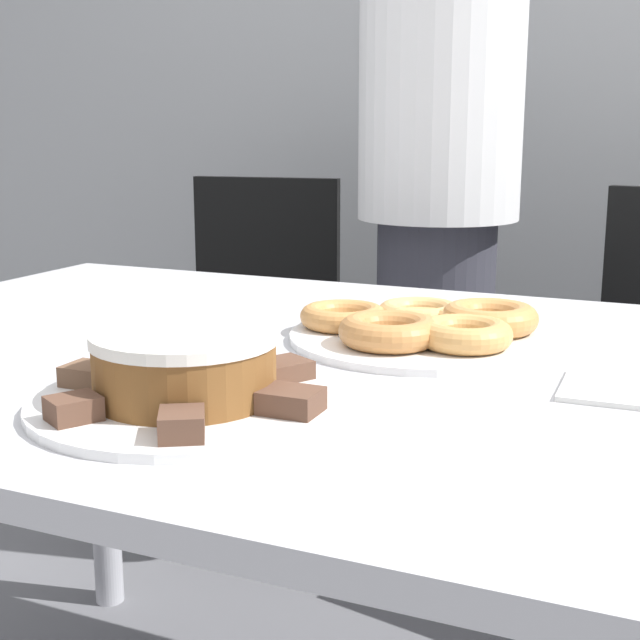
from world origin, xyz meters
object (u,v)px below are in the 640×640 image
at_px(office_chair_left, 248,364).
at_px(plate_donuts, 423,338).
at_px(plate_cake, 186,402).
at_px(napkin, 636,391).
at_px(frosted_cake, 185,364).
at_px(person_standing, 438,192).

distance_m(office_chair_left, plate_donuts, 1.14).
bearing_deg(plate_cake, plate_donuts, 69.78).
distance_m(office_chair_left, napkin, 1.42).
bearing_deg(plate_donuts, frosted_cake, -110.22).
distance_m(plate_cake, napkin, 0.48).
bearing_deg(plate_cake, person_standing, 93.83).
bearing_deg(office_chair_left, frosted_cake, -71.46).
relative_size(person_standing, plate_donuts, 4.64).
xyz_separation_m(person_standing, frosted_cake, (0.08, -1.16, -0.09)).
distance_m(plate_donuts, napkin, 0.31).
xyz_separation_m(plate_cake, frosted_cake, (0.00, 0.00, 0.04)).
bearing_deg(plate_cake, office_chair_left, 115.76).
distance_m(person_standing, office_chair_left, 0.68).
distance_m(plate_cake, plate_donuts, 0.39).
bearing_deg(plate_donuts, office_chair_left, 130.75).
bearing_deg(plate_cake, frosted_cake, 0.00).
bearing_deg(frosted_cake, plate_cake, 180.00).
relative_size(office_chair_left, frosted_cake, 4.64).
height_order(office_chair_left, frosted_cake, office_chair_left).
relative_size(plate_cake, frosted_cake, 1.70).
height_order(person_standing, office_chair_left, person_standing).
xyz_separation_m(person_standing, plate_donuts, (0.21, -0.79, -0.13)).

